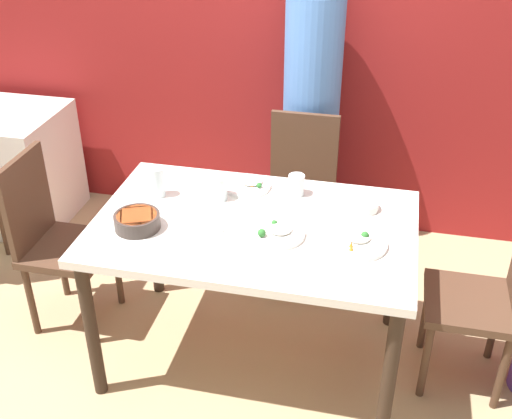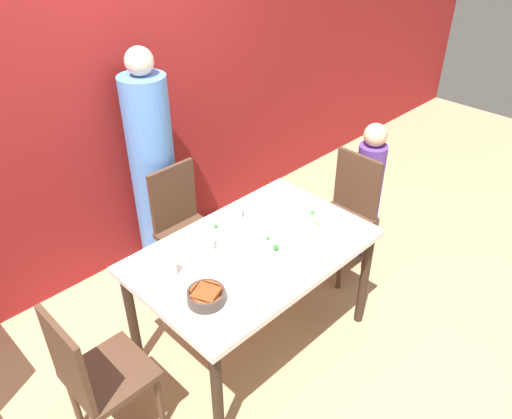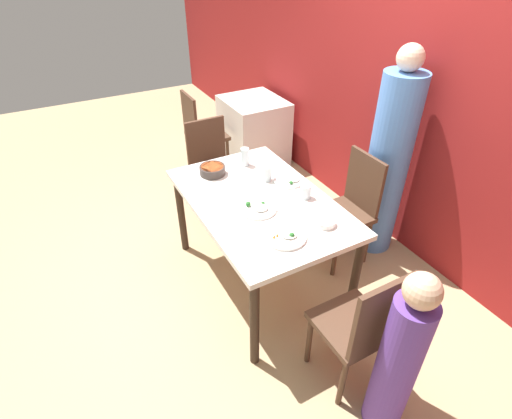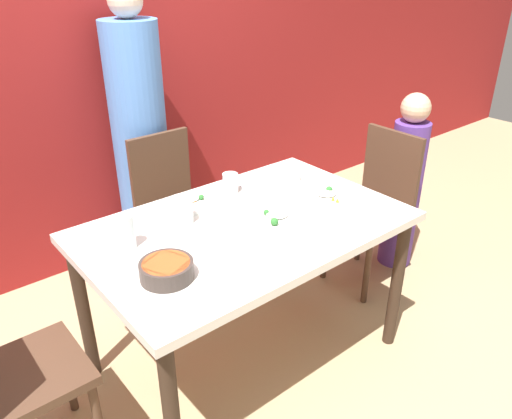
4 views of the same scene
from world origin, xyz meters
TOP-DOWN VIEW (x-y plane):
  - ground_plane at (0.00, 0.00)m, footprint 10.00×10.00m
  - wall_back at (0.00, 1.38)m, footprint 10.00×0.06m
  - dining_table at (0.00, 0.00)m, footprint 1.42×0.90m
  - chair_adult_spot at (0.08, 0.79)m, footprint 0.40×0.40m
  - chair_child_spot at (1.05, 0.08)m, footprint 0.40×0.40m
  - chair_empty_left at (-1.05, 0.07)m, footprint 0.40×0.40m
  - person_adult at (0.08, 1.12)m, footprint 0.33×0.33m
  - bowl_curry at (-0.49, -0.15)m, footprint 0.20×0.20m
  - plate_rice_adult at (0.11, -0.07)m, footprint 0.26×0.26m
  - plate_rice_child at (-0.10, 0.31)m, footprint 0.22×0.22m
  - plate_noodles at (0.45, -0.07)m, footprint 0.27×0.27m
  - bowl_rice_small at (0.46, 0.23)m, footprint 0.13×0.13m
  - glass_water_tall at (0.14, 0.30)m, footprint 0.08×0.08m
  - glass_water_short at (-0.21, 0.17)m, footprint 0.08×0.08m
  - glass_water_center at (-0.50, 0.14)m, footprint 0.07×0.07m
  - napkin_folded at (-0.18, -0.15)m, footprint 0.14×0.14m
  - fork_steel at (-0.54, 0.33)m, footprint 0.18×0.03m
  - spoon_steel at (0.30, 0.30)m, footprint 0.18×0.05m
  - background_table at (-1.85, 0.95)m, footprint 0.72×0.64m

SIDE VIEW (x-z plane):
  - ground_plane at x=0.00m, z-range 0.00..0.00m
  - background_table at x=-1.85m, z-range 0.00..0.75m
  - chair_adult_spot at x=0.08m, z-range 0.04..0.98m
  - chair_child_spot at x=1.05m, z-range 0.04..0.98m
  - chair_empty_left at x=-1.05m, z-range 0.04..0.98m
  - dining_table at x=0.00m, z-range 0.30..1.08m
  - napkin_folded at x=-0.18m, z-range 0.78..0.78m
  - fork_steel at x=-0.54m, z-range 0.78..0.78m
  - spoon_steel at x=0.30m, z-range 0.78..0.78m
  - plate_noodles at x=0.45m, z-range 0.76..0.82m
  - plate_rice_adult at x=0.11m, z-range 0.76..0.82m
  - plate_rice_child at x=-0.10m, z-range 0.77..0.81m
  - bowl_rice_small at x=0.46m, z-range 0.78..0.82m
  - person_adult at x=0.08m, z-range -0.06..1.66m
  - bowl_curry at x=-0.49m, z-range 0.78..0.85m
  - glass_water_tall at x=0.14m, z-range 0.78..0.88m
  - glass_water_short at x=-0.21m, z-range 0.78..0.89m
  - glass_water_center at x=-0.50m, z-range 0.78..0.92m
  - wall_back at x=0.00m, z-range 0.00..2.70m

